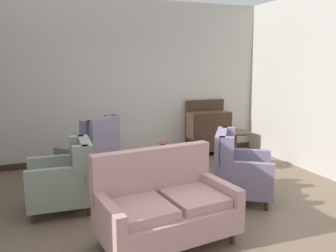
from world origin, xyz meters
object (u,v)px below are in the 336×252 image
object	(u,v)px
sideboard	(208,130)
porcelain_vase	(163,155)
armchair_beside_settee	(93,155)
side_table	(235,146)
armchair_near_sideboard	(65,180)
coffee_table	(163,173)
settee	(165,206)
armchair_near_window	(238,170)

from	to	relation	value
sideboard	porcelain_vase	bearing A→B (deg)	-132.50
porcelain_vase	sideboard	distance (m)	2.57
armchair_beside_settee	side_table	bearing A→B (deg)	130.06
armchair_near_sideboard	coffee_table	bearing A→B (deg)	91.11
armchair_near_sideboard	sideboard	size ratio (longest dim) A/B	0.81
settee	armchair_near_sideboard	xyz separation A→B (m)	(-0.98, 1.26, 0.01)
porcelain_vase	side_table	bearing A→B (deg)	23.41
porcelain_vase	settee	world-z (taller)	settee
coffee_table	side_table	distance (m)	1.90
coffee_table	sideboard	size ratio (longest dim) A/B	0.65
armchair_near_window	sideboard	world-z (taller)	sideboard
armchair_beside_settee	side_table	size ratio (longest dim) A/B	1.51
settee	side_table	size ratio (longest dim) A/B	2.15
coffee_table	armchair_near_sideboard	world-z (taller)	armchair_near_sideboard
side_table	armchair_near_sideboard	bearing A→B (deg)	-166.00
sideboard	coffee_table	bearing A→B (deg)	-132.06
porcelain_vase	armchair_beside_settee	world-z (taller)	armchair_beside_settee
settee	side_table	bearing A→B (deg)	35.87
coffee_table	sideboard	xyz separation A→B (m)	(1.76, 1.95, 0.17)
coffee_table	settee	bearing A→B (deg)	-108.85
sideboard	side_table	bearing A→B (deg)	-91.72
settee	side_table	world-z (taller)	settee
porcelain_vase	sideboard	bearing A→B (deg)	47.50
armchair_beside_settee	side_table	xyz separation A→B (m)	(2.60, -0.26, -0.02)
armchair_near_window	armchair_near_sideboard	distance (m)	2.45
armchair_beside_settee	sideboard	world-z (taller)	sideboard
coffee_table	side_table	size ratio (longest dim) A/B	1.06
coffee_table	armchair_beside_settee	size ratio (longest dim) A/B	0.70
porcelain_vase	armchair_near_window	size ratio (longest dim) A/B	0.33
coffee_table	settee	size ratio (longest dim) A/B	0.49
armchair_near_window	armchair_beside_settee	bearing A→B (deg)	83.77
armchair_beside_settee	armchair_near_window	bearing A→B (deg)	96.82
porcelain_vase	armchair_near_window	bearing A→B (deg)	-28.35
settee	armchair_near_sideboard	size ratio (longest dim) A/B	1.64
armchair_beside_settee	side_table	distance (m)	2.62
settee	armchair_beside_settee	xyz separation A→B (m)	(-0.46, 2.30, 0.05)
coffee_table	armchair_near_window	distance (m)	1.11
armchair_near_window	sideboard	size ratio (longest dim) A/B	0.94
armchair_near_window	armchair_near_sideboard	world-z (taller)	armchair_near_window
armchair_near_window	sideboard	bearing A→B (deg)	15.45
settee	side_table	distance (m)	2.96
coffee_table	side_table	world-z (taller)	side_table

